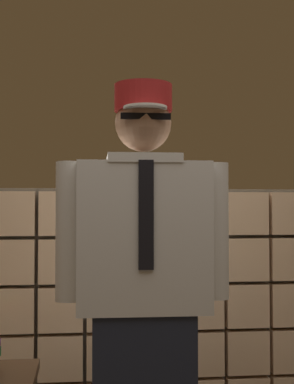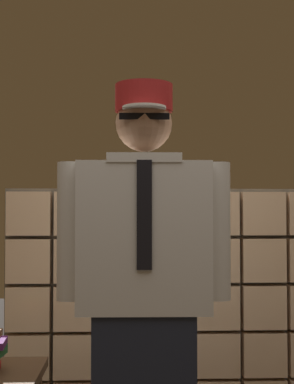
% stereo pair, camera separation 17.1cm
% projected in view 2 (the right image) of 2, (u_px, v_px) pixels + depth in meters
% --- Properties ---
extents(glass_block_wall, '(1.89, 0.10, 1.36)m').
position_uv_depth(glass_block_wall, '(170.00, 307.00, 3.21)').
color(glass_block_wall, '#E0B78C').
rests_on(glass_block_wall, ground).
extents(standing_person, '(0.68, 0.29, 1.70)m').
position_uv_depth(standing_person, '(144.00, 294.00, 2.18)').
color(standing_person, '#1E2333').
rests_on(standing_person, ground).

